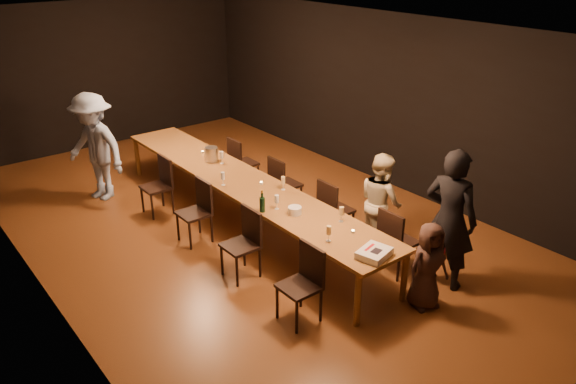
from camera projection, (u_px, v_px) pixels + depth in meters
ground at (243, 224)px, 8.79m from camera, size 10.00×10.00×0.00m
room_shell at (238, 94)px, 7.94m from camera, size 6.04×10.04×3.02m
table at (242, 183)px, 8.51m from camera, size 0.90×6.00×0.75m
chair_right_0 at (399, 241)px, 7.37m from camera, size 0.42×0.42×0.93m
chair_right_1 at (336, 209)px, 8.23m from camera, size 0.42×0.42×0.93m
chair_right_2 at (286, 184)px, 9.09m from camera, size 0.42×0.42×0.93m
chair_right_3 at (244, 163)px, 9.94m from camera, size 0.42×0.42×0.93m
chair_left_0 at (299, 286)px, 6.41m from camera, size 0.42×0.42×0.93m
chair_left_1 at (240, 245)px, 7.27m from camera, size 0.42×0.42×0.93m
chair_left_2 at (194, 213)px, 8.12m from camera, size 0.42×0.42×0.93m
chair_left_3 at (156, 187)px, 8.98m from camera, size 0.42×0.42×0.93m
woman_birthday at (450, 219)px, 6.92m from camera, size 0.60×0.76×1.85m
woman_tan at (381, 201)px, 7.88m from camera, size 0.72×0.82×1.43m
man_blue at (95, 147)px, 9.33m from camera, size 1.06×1.35×1.84m
child at (428, 266)px, 6.63m from camera, size 0.61×0.47×1.11m
gift_bag_red at (440, 247)px, 7.90m from camera, size 0.24×0.17×0.25m
gift_bag_blue at (425, 253)px, 7.72m from camera, size 0.23×0.16×0.27m
birthday_cake at (374, 253)px, 6.43m from camera, size 0.44×0.39×0.09m
plate_stack at (295, 210)px, 7.43m from camera, size 0.23×0.23×0.10m
champagne_bottle at (262, 201)px, 7.45m from camera, size 0.10×0.10×0.32m
ice_bucket at (211, 154)px, 9.18m from camera, size 0.22×0.22×0.23m
wineglass_0 at (329, 234)px, 6.74m from camera, size 0.06×0.06×0.21m
wineglass_1 at (341, 214)px, 7.21m from camera, size 0.06×0.06×0.21m
wineglass_2 at (277, 202)px, 7.54m from camera, size 0.06×0.06×0.21m
wineglass_3 at (283, 183)px, 8.13m from camera, size 0.06×0.06×0.21m
wineglass_4 at (223, 179)px, 8.28m from camera, size 0.06×0.06×0.21m
wineglass_5 at (222, 158)px, 9.08m from camera, size 0.06×0.06×0.21m
tealight_near at (353, 232)px, 6.97m from camera, size 0.05×0.05×0.03m
tealight_mid at (261, 183)px, 8.35m from camera, size 0.05×0.05×0.03m
tealight_far at (203, 152)px, 9.56m from camera, size 0.05×0.05×0.03m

